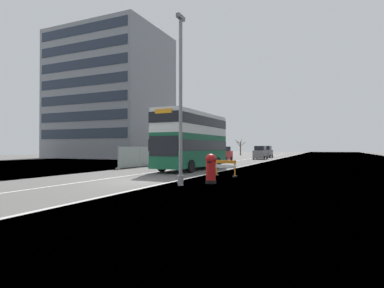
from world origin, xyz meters
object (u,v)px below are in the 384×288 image
object	(u,v)px
double_decker_bus	(193,140)
red_pillar_postbox	(211,167)
car_receding_mid	(260,153)
car_receding_far	(266,152)
roadworks_barrier	(225,166)
lamppost_foreground	(181,105)
car_oncoming_near	(223,154)

from	to	relation	value
double_decker_bus	red_pillar_postbox	bearing A→B (deg)	-60.69
double_decker_bus	car_receding_mid	size ratio (longest dim) A/B	2.54
car_receding_mid	car_receding_far	size ratio (longest dim) A/B	0.92
red_pillar_postbox	roadworks_barrier	world-z (taller)	red_pillar_postbox
roadworks_barrier	car_receding_mid	size ratio (longest dim) A/B	0.40
double_decker_bus	car_receding_far	size ratio (longest dim) A/B	2.34
red_pillar_postbox	car_receding_mid	world-z (taller)	car_receding_mid
lamppost_foreground	red_pillar_postbox	xyz separation A→B (m)	(1.09, 1.45, -3.23)
roadworks_barrier	car_receding_far	size ratio (longest dim) A/B	0.37
lamppost_foreground	car_oncoming_near	world-z (taller)	lamppost_foreground
roadworks_barrier	car_oncoming_near	size ratio (longest dim) A/B	0.39
car_oncoming_near	car_receding_far	distance (m)	17.92
double_decker_bus	car_receding_far	xyz separation A→B (m)	(-0.28, 35.97, -1.55)
car_receding_mid	red_pillar_postbox	bearing A→B (deg)	-82.53
lamppost_foreground	double_decker_bus	bearing A→B (deg)	110.83
roadworks_barrier	car_oncoming_near	world-z (taller)	car_oncoming_near
lamppost_foreground	car_receding_mid	bearing A→B (deg)	95.53
red_pillar_postbox	car_receding_mid	xyz separation A→B (m)	(-4.72, 35.99, 0.16)
double_decker_bus	car_oncoming_near	xyz separation A→B (m)	(-3.37, 18.32, -1.62)
red_pillar_postbox	double_decker_bus	bearing A→B (deg)	119.31
car_receding_mid	roadworks_barrier	bearing A→B (deg)	-82.53
car_oncoming_near	car_receding_mid	world-z (taller)	car_receding_mid
double_decker_bus	car_receding_far	bearing A→B (deg)	90.44
car_receding_far	car_oncoming_near	bearing A→B (deg)	-99.93
double_decker_bus	car_oncoming_near	world-z (taller)	double_decker_bus
lamppost_foreground	roadworks_barrier	xyz separation A→B (m)	(0.53, 5.71, -3.44)
car_oncoming_near	car_receding_mid	size ratio (longest dim) A/B	1.03
double_decker_bus	roadworks_barrier	distance (m)	6.91
lamppost_foreground	red_pillar_postbox	world-z (taller)	lamppost_foreground
double_decker_bus	lamppost_foreground	distance (m)	11.37
red_pillar_postbox	roadworks_barrier	xyz separation A→B (m)	(-0.56, 4.26, -0.21)
red_pillar_postbox	car_oncoming_near	xyz separation A→B (m)	(-8.47, 27.40, 0.12)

